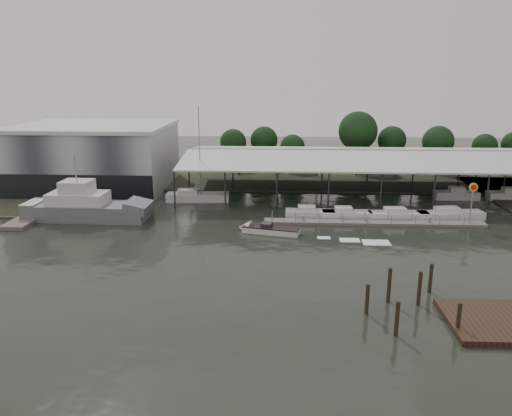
{
  "coord_description": "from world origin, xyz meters",
  "views": [
    {
      "loc": [
        2.97,
        -51.68,
        18.8
      ],
      "look_at": [
        0.01,
        8.05,
        2.5
      ],
      "focal_mm": 35.0,
      "sensor_mm": 36.0,
      "label": 1
    }
  ],
  "objects_px": {
    "shell_fuel_sign": "(473,196)",
    "speedboat_underway": "(266,229)",
    "grey_trawler": "(87,207)",
    "white_sailboat": "(197,197)"
  },
  "relations": [
    {
      "from": "shell_fuel_sign",
      "to": "white_sailboat",
      "type": "relative_size",
      "value": 0.39
    },
    {
      "from": "grey_trawler",
      "to": "speedboat_underway",
      "type": "height_order",
      "value": "grey_trawler"
    },
    {
      "from": "grey_trawler",
      "to": "speedboat_underway",
      "type": "xyz_separation_m",
      "value": [
        23.8,
        -4.65,
        -1.19
      ]
    },
    {
      "from": "white_sailboat",
      "to": "speedboat_underway",
      "type": "height_order",
      "value": "white_sailboat"
    },
    {
      "from": "grey_trawler",
      "to": "white_sailboat",
      "type": "height_order",
      "value": "white_sailboat"
    },
    {
      "from": "grey_trawler",
      "to": "white_sailboat",
      "type": "relative_size",
      "value": 1.17
    },
    {
      "from": "shell_fuel_sign",
      "to": "grey_trawler",
      "type": "height_order",
      "value": "grey_trawler"
    },
    {
      "from": "shell_fuel_sign",
      "to": "grey_trawler",
      "type": "bearing_deg",
      "value": 179.32
    },
    {
      "from": "shell_fuel_sign",
      "to": "speedboat_underway",
      "type": "relative_size",
      "value": 0.3
    },
    {
      "from": "shell_fuel_sign",
      "to": "speedboat_underway",
      "type": "height_order",
      "value": "shell_fuel_sign"
    }
  ]
}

